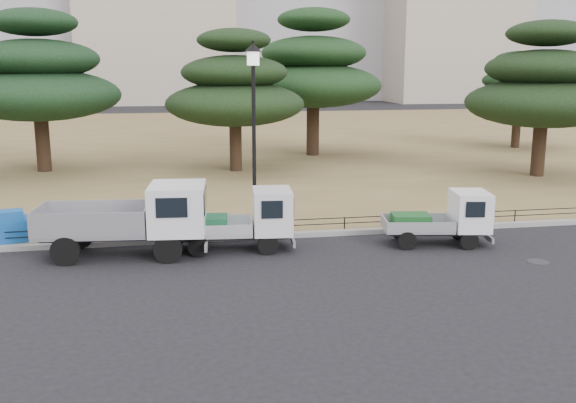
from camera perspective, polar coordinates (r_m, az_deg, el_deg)
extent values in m
plane|color=black|center=(17.93, 1.15, -5.37)|extent=(220.00, 220.00, 0.00)
cube|color=olive|center=(47.79, -6.17, 5.51)|extent=(120.00, 56.00, 0.15)
cube|color=gray|center=(20.36, -0.30, -3.02)|extent=(120.00, 0.25, 0.16)
cylinder|color=black|center=(17.99, -10.63, -4.18)|extent=(0.81, 0.24, 0.80)
cylinder|color=black|center=(19.66, -10.14, -2.78)|extent=(0.81, 0.24, 0.80)
cylinder|color=black|center=(18.49, -19.20, -4.22)|extent=(0.81, 0.24, 0.80)
cylinder|color=black|center=(20.11, -18.00, -2.86)|extent=(0.81, 0.24, 0.80)
cube|color=#2D2D30|center=(18.95, -14.44, -2.88)|extent=(4.53, 1.37, 0.14)
cube|color=gray|center=(19.00, -16.89, -1.55)|extent=(3.25, 2.03, 0.78)
cube|color=silver|center=(18.58, -9.77, -0.57)|extent=(1.72, 2.04, 1.37)
cylinder|color=black|center=(18.49, -1.77, -3.86)|extent=(0.61, 0.21, 0.60)
cylinder|color=black|center=(19.76, -2.01, -2.84)|extent=(0.61, 0.21, 0.60)
cylinder|color=black|center=(18.48, -7.96, -3.99)|extent=(0.61, 0.21, 0.60)
cylinder|color=black|center=(19.74, -7.80, -2.95)|extent=(0.61, 0.21, 0.60)
cube|color=#2D2D30|center=(19.05, -4.80, -2.99)|extent=(3.26, 1.01, 0.14)
cube|color=silver|center=(18.99, -6.57, -2.24)|extent=(2.32, 1.54, 0.40)
cube|color=silver|center=(18.93, -1.41, -0.84)|extent=(1.24, 1.56, 1.28)
cube|color=#1A5C35|center=(18.97, -7.25, -1.96)|extent=(1.29, 0.98, 0.44)
cylinder|color=black|center=(19.74, 15.81, -3.37)|extent=(0.57, 0.24, 0.55)
cylinder|color=black|center=(20.86, 14.89, -2.51)|extent=(0.57, 0.24, 0.55)
cylinder|color=black|center=(19.31, 10.55, -3.46)|extent=(0.57, 0.24, 0.55)
cylinder|color=black|center=(20.44, 9.91, -2.57)|extent=(0.57, 0.24, 0.55)
cube|color=#2D2D30|center=(20.04, 12.90, -2.61)|extent=(3.04, 1.17, 0.13)
cube|color=#9C9FA3|center=(19.86, 11.42, -1.93)|extent=(2.23, 1.58, 0.37)
cube|color=silver|center=(20.16, 15.88, -0.78)|extent=(1.25, 1.51, 1.17)
cube|color=#185421|center=(19.80, 10.85, -1.68)|extent=(1.25, 0.99, 0.40)
cylinder|color=black|center=(20.48, -2.96, -2.51)|extent=(0.44, 0.44, 0.16)
cylinder|color=black|center=(19.99, -3.03, 4.73)|extent=(0.12, 0.12, 5.05)
cylinder|color=white|center=(19.84, -3.12, 12.57)|extent=(0.40, 0.40, 0.40)
cone|color=black|center=(19.84, -3.13, 13.51)|extent=(0.52, 0.52, 0.25)
cylinder|color=black|center=(20.43, -0.38, -2.18)|extent=(38.00, 0.03, 0.03)
cylinder|color=black|center=(20.39, -0.38, -1.69)|extent=(38.00, 0.03, 0.03)
cylinder|color=black|center=(20.43, -0.38, -2.18)|extent=(0.04, 0.04, 0.40)
cube|color=#165CB2|center=(21.22, -23.96, -2.32)|extent=(1.66, 1.39, 0.67)
cube|color=#165CB2|center=(20.91, -23.39, -1.12)|extent=(0.80, 0.73, 0.29)
cylinder|color=#2D2D30|center=(19.21, 21.35, -5.00)|extent=(0.60, 0.60, 0.01)
cylinder|color=black|center=(34.57, -20.97, 5.09)|extent=(0.70, 0.70, 3.10)
ellipsoid|color=black|center=(34.40, -21.25, 8.81)|extent=(7.96, 7.96, 2.55)
ellipsoid|color=black|center=(34.38, -21.48, 11.71)|extent=(6.08, 6.08, 1.95)
ellipsoid|color=black|center=(34.44, -21.70, 14.60)|extent=(4.20, 4.20, 1.34)
cylinder|color=black|center=(32.58, -4.67, 5.15)|extent=(0.62, 0.62, 2.74)
ellipsoid|color=black|center=(32.41, -4.73, 8.64)|extent=(6.92, 6.92, 2.21)
ellipsoid|color=black|center=(32.36, -4.78, 11.37)|extent=(5.28, 5.28, 1.69)
ellipsoid|color=black|center=(32.39, -4.83, 14.10)|extent=(3.65, 3.65, 1.17)
cylinder|color=black|center=(38.39, 2.22, 6.64)|extent=(0.75, 0.75, 3.33)
ellipsoid|color=#183317|center=(38.25, 2.25, 10.25)|extent=(8.02, 8.02, 2.57)
ellipsoid|color=#183317|center=(38.24, 2.28, 13.05)|extent=(6.13, 6.13, 1.96)
ellipsoid|color=#183317|center=(38.33, 2.30, 15.86)|extent=(4.23, 4.23, 1.35)
cylinder|color=black|center=(33.19, 21.41, 4.59)|extent=(0.64, 0.64, 2.85)
ellipsoid|color=black|center=(33.02, 21.68, 8.15)|extent=(7.24, 7.24, 2.32)
ellipsoid|color=black|center=(32.98, 21.90, 10.92)|extent=(5.53, 5.53, 1.77)
ellipsoid|color=black|center=(33.01, 22.12, 13.70)|extent=(3.82, 3.82, 1.22)
cylinder|color=black|center=(44.52, 19.62, 6.09)|extent=(0.54, 0.54, 2.41)
ellipsoid|color=black|center=(44.40, 19.78, 8.33)|extent=(6.15, 6.15, 1.97)
ellipsoid|color=black|center=(44.35, 19.90, 10.07)|extent=(4.70, 4.70, 1.50)
ellipsoid|color=black|center=(44.35, 20.03, 11.82)|extent=(3.24, 3.24, 1.04)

